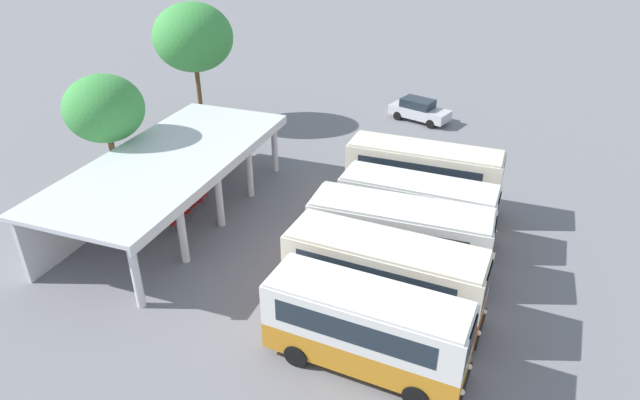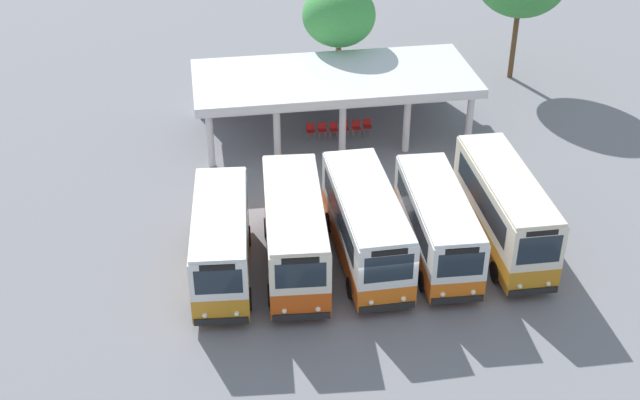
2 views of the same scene
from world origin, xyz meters
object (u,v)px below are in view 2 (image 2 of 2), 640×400
object	(u,v)px
city_bus_fifth_blue	(504,208)
city_bus_middle_cream	(366,224)
waiting_chair_middle_seat	(334,128)
waiting_chair_fifth_seat	(356,127)
waiting_chair_far_end_seat	(367,125)
city_bus_second_in_row	(295,231)
waiting_chair_fourth_seat	(345,127)
waiting_chair_end_by_column	(311,130)
city_bus_nearest_orange	(221,240)
city_bus_fourth_amber	(437,223)
waiting_chair_second_from_end	(322,129)

from	to	relation	value
city_bus_fifth_blue	city_bus_middle_cream	bearing A→B (deg)	-179.00
waiting_chair_middle_seat	waiting_chair_fifth_seat	distance (m)	1.24
waiting_chair_middle_seat	waiting_chair_far_end_seat	xyz separation A→B (m)	(1.85, 0.13, 0.00)
city_bus_second_in_row	city_bus_middle_cream	distance (m)	3.00
waiting_chair_fourth_seat	waiting_chair_middle_seat	bearing A→B (deg)	-171.64
city_bus_middle_cream	waiting_chair_end_by_column	size ratio (longest dim) A/B	9.19
city_bus_second_in_row	waiting_chair_fourth_seat	bearing A→B (deg)	69.75
city_bus_fifth_blue	waiting_chair_fifth_seat	xyz separation A→B (m)	(-4.15, 11.18, -1.40)
city_bus_second_in_row	city_bus_middle_cream	world-z (taller)	city_bus_second_in_row
waiting_chair_end_by_column	waiting_chair_fourth_seat	xyz separation A→B (m)	(1.85, 0.03, 0.00)
city_bus_second_in_row	waiting_chair_middle_seat	distance (m)	11.98
city_bus_nearest_orange	waiting_chair_fourth_seat	size ratio (longest dim) A/B	8.43
waiting_chair_middle_seat	waiting_chair_fifth_seat	bearing A→B (deg)	0.55
city_bus_second_in_row	city_bus_middle_cream	xyz separation A→B (m)	(3.00, 0.07, -0.02)
city_bus_nearest_orange	city_bus_second_in_row	size ratio (longest dim) A/B	0.91
city_bus_second_in_row	waiting_chair_far_end_seat	world-z (taller)	city_bus_second_in_row
city_bus_fifth_blue	waiting_chair_fourth_seat	xyz separation A→B (m)	(-4.77, 11.26, -1.40)
city_bus_middle_cream	city_bus_fourth_amber	bearing A→B (deg)	-3.82
waiting_chair_fifth_seat	city_bus_fifth_blue	bearing A→B (deg)	-69.62
city_bus_fourth_amber	waiting_chair_far_end_seat	xyz separation A→B (m)	(-0.54, 11.60, -1.17)
waiting_chair_fourth_seat	waiting_chair_far_end_seat	bearing A→B (deg)	1.86
waiting_chair_second_from_end	waiting_chair_fourth_seat	distance (m)	1.24
city_bus_second_in_row	waiting_chair_far_end_seat	distance (m)	12.77
city_bus_middle_cream	waiting_chair_middle_seat	distance (m)	11.36
waiting_chair_second_from_end	city_bus_nearest_orange	bearing A→B (deg)	-117.44
waiting_chair_second_from_end	city_bus_fifth_blue	bearing A→B (deg)	-61.79
city_bus_nearest_orange	city_bus_second_in_row	world-z (taller)	city_bus_second_in_row
city_bus_second_in_row	waiting_chair_end_by_column	world-z (taller)	city_bus_second_in_row
waiting_chair_end_by_column	waiting_chair_fifth_seat	bearing A→B (deg)	-1.13
city_bus_nearest_orange	waiting_chair_fifth_seat	size ratio (longest dim) A/B	8.43
city_bus_nearest_orange	waiting_chair_far_end_seat	size ratio (longest dim) A/B	8.43
city_bus_fourth_amber	waiting_chair_far_end_seat	distance (m)	11.67
city_bus_second_in_row	waiting_chair_second_from_end	distance (m)	11.83
city_bus_second_in_row	waiting_chair_fifth_seat	xyz separation A→B (m)	(4.84, 11.36, -1.32)
waiting_chair_end_by_column	waiting_chair_fifth_seat	world-z (taller)	same
city_bus_nearest_orange	waiting_chair_fourth_seat	bearing A→B (deg)	58.06
waiting_chair_fifth_seat	waiting_chair_second_from_end	bearing A→B (deg)	179.41
waiting_chair_second_from_end	city_bus_middle_cream	bearing A→B (deg)	-89.93
waiting_chair_end_by_column	waiting_chair_middle_seat	size ratio (longest dim) A/B	1.00
city_bus_fourth_amber	waiting_chair_far_end_seat	size ratio (longest dim) A/B	8.74
waiting_chair_end_by_column	waiting_chair_fourth_seat	bearing A→B (deg)	0.93
city_bus_middle_cream	waiting_chair_middle_seat	world-z (taller)	city_bus_middle_cream
city_bus_fourth_amber	waiting_chair_fourth_seat	world-z (taller)	city_bus_fourth_amber
city_bus_fifth_blue	waiting_chair_far_end_seat	xyz separation A→B (m)	(-3.53, 11.30, -1.40)
city_bus_middle_cream	waiting_chair_far_end_seat	size ratio (longest dim) A/B	9.19
city_bus_second_in_row	city_bus_fifth_blue	bearing A→B (deg)	1.13
city_bus_fifth_blue	city_bus_nearest_orange	bearing A→B (deg)	-178.50
city_bus_middle_cream	waiting_chair_far_end_seat	distance (m)	11.74
city_bus_nearest_orange	waiting_chair_fourth_seat	world-z (taller)	city_bus_nearest_orange
waiting_chair_second_from_end	waiting_chair_end_by_column	bearing A→B (deg)	177.26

